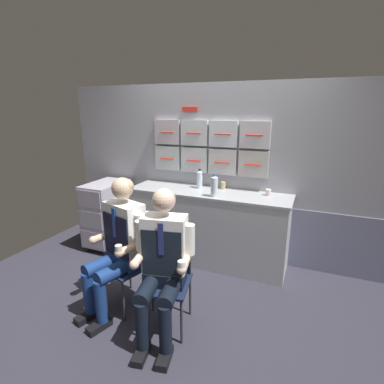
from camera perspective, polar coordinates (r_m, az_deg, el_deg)
The scene contains 12 objects.
ground at distance 3.04m, azimuth -4.41°, elevation -22.35°, with size 4.80×4.80×0.04m, color #2E2C38.
galley_bulkhead at distance 3.75m, azimuth 4.74°, elevation 3.52°, with size 4.20×0.14×2.15m.
galley_counter at distance 3.67m, azimuth 3.06°, elevation -6.68°, with size 1.94×0.53×0.90m.
service_trolley at distance 4.22m, azimuth -16.05°, elevation -3.82°, with size 0.40×0.65×0.90m.
folding_chair_left at distance 2.98m, azimuth -11.23°, elevation -11.50°, with size 0.50×0.50×0.82m.
crew_member_left at distance 2.81m, azimuth -13.95°, elevation -9.02°, with size 0.53×0.69×1.27m.
folding_chair_center at distance 2.68m, azimuth -4.62°, elevation -14.51°, with size 0.47×0.47×0.82m.
crew_member_center at distance 2.46m, azimuth -5.70°, elevation -12.68°, with size 0.51×0.66×1.25m.
water_bottle_short at distance 3.65m, azimuth 1.47°, elevation 2.49°, with size 0.07×0.07×0.24m.
water_bottle_clear at distance 3.30m, azimuth 4.31°, elevation 1.16°, with size 0.08×0.08×0.26m.
espresso_cup_small at distance 3.47m, azimuth 14.46°, elevation -0.02°, with size 0.06×0.06×0.07m.
coffee_cup_white at distance 3.64m, azimuth 6.00°, elevation 1.30°, with size 0.06×0.06×0.09m.
Camera 1 is at (1.12, -2.11, 1.85)m, focal length 27.74 mm.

